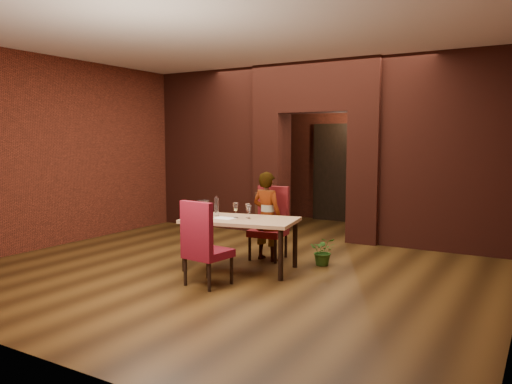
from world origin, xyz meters
TOP-DOWN VIEW (x-y plane):
  - floor at (0.00, 0.00)m, footprint 8.00×8.00m
  - ceiling at (0.00, 0.00)m, footprint 7.00×8.00m
  - wall_back at (0.00, 4.00)m, footprint 7.00×0.04m
  - wall_front at (0.00, -4.00)m, footprint 7.00×0.04m
  - wall_left at (-3.50, 0.00)m, footprint 0.04×8.00m
  - pillar_left at (-0.95, 2.00)m, footprint 0.55×0.55m
  - pillar_right at (0.95, 2.00)m, footprint 0.55×0.55m
  - lintel at (0.00, 2.00)m, footprint 2.45×0.55m
  - wing_wall_left at (-2.36, 2.00)m, footprint 2.28×0.35m
  - wing_wall_right at (2.36, 2.00)m, footprint 2.28×0.35m
  - vent_panel at (-0.95, 1.71)m, footprint 0.40×0.03m
  - rear_door at (-0.40, 3.94)m, footprint 0.90×0.08m
  - rear_door_frame at (-0.40, 3.90)m, footprint 1.02×0.04m
  - dining_table at (0.06, -0.73)m, footprint 1.67×1.14m
  - chair_far at (0.09, -0.00)m, footprint 0.55×0.55m
  - chair_near at (0.12, -1.57)m, footprint 0.54×0.54m
  - person_seated at (0.10, -0.06)m, footprint 0.52×0.37m
  - wine_glass_a at (-0.03, -0.72)m, footprint 0.09×0.09m
  - wine_glass_b at (0.12, -0.64)m, footprint 0.08×0.08m
  - wine_glass_c at (0.18, -0.70)m, footprint 0.08×0.08m
  - tasting_sheet at (-0.14, -0.83)m, footprint 0.29×0.22m
  - wine_bucket at (-0.57, -0.74)m, footprint 0.17×0.17m
  - water_bottle at (-0.37, -0.69)m, footprint 0.06×0.06m
  - potted_plant at (0.97, 0.07)m, footprint 0.47×0.44m

SIDE VIEW (x-z plane):
  - floor at x=0.00m, z-range 0.00..0.00m
  - potted_plant at x=0.97m, z-range 0.00..0.42m
  - dining_table at x=0.06m, z-range 0.00..0.72m
  - chair_near at x=0.12m, z-range 0.00..1.07m
  - chair_far at x=0.09m, z-range 0.00..1.09m
  - vent_panel at x=-0.95m, z-range 0.30..0.80m
  - person_seated at x=0.10m, z-range 0.00..1.33m
  - tasting_sheet at x=-0.14m, z-range 0.72..0.72m
  - wine_glass_c at x=0.18m, z-range 0.72..0.91m
  - wine_glass_b at x=0.12m, z-range 0.72..0.92m
  - wine_glass_a at x=-0.03m, z-range 0.72..0.93m
  - wine_bucket at x=-0.57m, z-range 0.72..0.93m
  - water_bottle at x=-0.37m, z-range 0.72..1.00m
  - rear_door at x=-0.40m, z-range 0.00..2.10m
  - rear_door_frame at x=-0.40m, z-range -0.06..2.16m
  - pillar_left at x=-0.95m, z-range 0.00..2.30m
  - pillar_right at x=0.95m, z-range 0.00..2.30m
  - wall_back at x=0.00m, z-range 0.00..3.20m
  - wall_front at x=0.00m, z-range 0.00..3.20m
  - wall_left at x=-3.50m, z-range 0.00..3.20m
  - wing_wall_left at x=-2.36m, z-range 0.00..3.20m
  - wing_wall_right at x=2.36m, z-range 0.00..3.20m
  - lintel at x=0.00m, z-range 2.30..3.20m
  - ceiling at x=0.00m, z-range 3.18..3.22m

